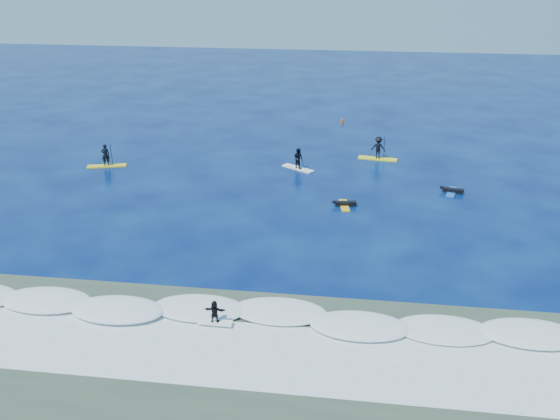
# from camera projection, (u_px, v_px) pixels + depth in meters

# --- Properties ---
(ground) EXTENTS (160.00, 160.00, 0.00)m
(ground) POSITION_uv_depth(u_px,v_px,m) (284.00, 234.00, 39.90)
(ground) COLOR #030C43
(ground) RESTS_ON ground
(shallow_water) EXTENTS (90.00, 13.00, 0.01)m
(shallow_water) POSITION_uv_depth(u_px,v_px,m) (242.00, 368.00, 27.10)
(shallow_water) COLOR #314335
(shallow_water) RESTS_ON ground
(breaking_wave) EXTENTS (40.00, 6.00, 0.30)m
(breaking_wave) POSITION_uv_depth(u_px,v_px,m) (258.00, 318.00, 30.76)
(breaking_wave) COLOR white
(breaking_wave) RESTS_ON ground
(whitewater) EXTENTS (34.00, 5.00, 0.02)m
(whitewater) POSITION_uv_depth(u_px,v_px,m) (246.00, 354.00, 28.02)
(whitewater) COLOR silver
(whitewater) RESTS_ON ground
(sup_paddler_left) EXTENTS (3.31, 1.69, 2.26)m
(sup_paddler_left) POSITION_uv_depth(u_px,v_px,m) (106.00, 158.00, 52.06)
(sup_paddler_left) COLOR yellow
(sup_paddler_left) RESTS_ON ground
(sup_paddler_center) EXTENTS (2.88, 2.27, 2.08)m
(sup_paddler_center) POSITION_uv_depth(u_px,v_px,m) (298.00, 160.00, 51.44)
(sup_paddler_center) COLOR white
(sup_paddler_center) RESTS_ON ground
(sup_paddler_right) EXTENTS (3.43, 1.29, 2.35)m
(sup_paddler_right) POSITION_uv_depth(u_px,v_px,m) (378.00, 149.00, 53.80)
(sup_paddler_right) COLOR yellow
(sup_paddler_right) RESTS_ON ground
(prone_paddler_near) EXTENTS (1.73, 2.23, 0.45)m
(prone_paddler_near) POSITION_uv_depth(u_px,v_px,m) (344.00, 204.00, 44.16)
(prone_paddler_near) COLOR yellow
(prone_paddler_near) RESTS_ON ground
(prone_paddler_far) EXTENTS (1.77, 2.31, 0.47)m
(prone_paddler_far) POSITION_uv_depth(u_px,v_px,m) (452.00, 191.00, 46.59)
(prone_paddler_far) COLOR blue
(prone_paddler_far) RESTS_ON ground
(wave_surfer) EXTENTS (1.68, 0.47, 1.21)m
(wave_surfer) POSITION_uv_depth(u_px,v_px,m) (215.00, 313.00, 29.85)
(wave_surfer) COLOR white
(wave_surfer) RESTS_ON breaking_wave
(marker_buoy) EXTENTS (0.28, 0.28, 0.66)m
(marker_buoy) POSITION_uv_depth(u_px,v_px,m) (342.00, 121.00, 64.99)
(marker_buoy) COLOR #E04F13
(marker_buoy) RESTS_ON ground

